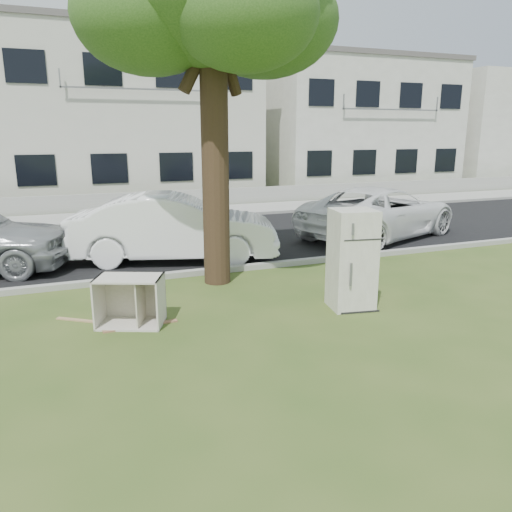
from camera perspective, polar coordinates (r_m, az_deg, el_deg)
name	(u,v)px	position (r m, az deg, el deg)	size (l,w,h in m)	color
ground	(268,307)	(8.99, 1.40, -5.81)	(120.00, 120.00, 0.00)	#354D1B
road	(188,241)	(14.50, -7.77, 1.76)	(120.00, 7.00, 0.01)	black
kerb_near	(226,272)	(11.18, -3.44, -1.84)	(120.00, 0.18, 0.12)	gray
kerb_far	(164,221)	(17.91, -10.47, 3.97)	(120.00, 0.18, 0.12)	gray
sidewalk	(156,215)	(19.32, -11.30, 4.67)	(120.00, 2.80, 0.01)	gray
low_wall	(149,200)	(20.83, -12.14, 6.25)	(120.00, 0.15, 0.70)	gray
townhouse_center	(128,117)	(25.52, -14.42, 15.10)	(11.22, 8.16, 7.44)	beige
townhouse_right	(345,125)	(29.55, 10.16, 14.52)	(10.20, 8.16, 6.84)	silver
fridge	(352,259)	(8.88, 10.92, -0.39)	(0.72, 0.67, 1.76)	silver
cabinet	(130,301)	(8.31, -14.19, -4.99)	(1.03, 0.64, 0.80)	white
plank_a	(141,326)	(8.31, -13.02, -7.79)	(1.19, 0.10, 0.02)	#8B6043
plank_b	(80,320)	(8.83, -19.51, -6.94)	(0.84, 0.08, 0.02)	#A17F54
plank_c	(111,315)	(8.90, -16.28, -6.53)	(0.78, 0.09, 0.02)	tan
car_center	(175,228)	(12.19, -9.23, 3.23)	(1.71, 4.89, 1.61)	white
car_right	(380,212)	(15.18, 13.97, 4.90)	(2.49, 5.41, 1.50)	white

